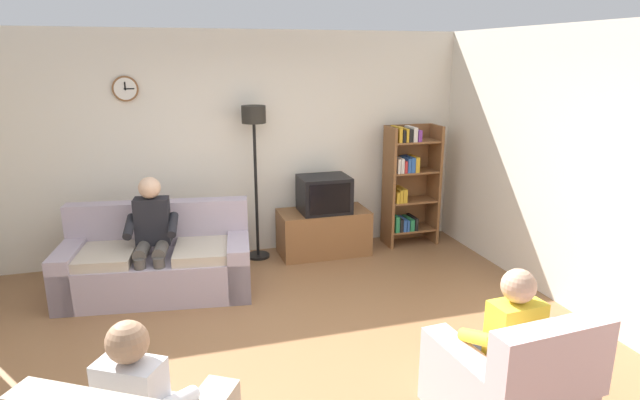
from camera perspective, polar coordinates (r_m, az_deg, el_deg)
ground_plane at (r=4.56m, az=-2.97°, el=-16.67°), size 12.00×12.00×0.00m
back_wall_assembly at (r=6.57m, az=-8.64°, el=5.85°), size 6.20×0.17×2.70m
right_wall at (r=5.41m, az=27.75°, el=2.21°), size 0.12×5.80×2.70m
couch at (r=5.82m, az=-17.02°, el=-6.52°), size 2.00×1.13×0.90m
tv_stand at (r=6.64m, az=0.38°, el=-3.45°), size 1.10×0.56×0.55m
tv at (r=6.47m, az=0.45°, el=0.64°), size 0.60×0.49×0.44m
bookshelf at (r=6.96m, az=9.38°, el=1.87°), size 0.68×0.36×1.56m
floor_lamp at (r=6.27m, az=-7.04°, el=6.38°), size 0.28×0.28×1.85m
armchair_near_bookshelf at (r=3.94m, az=19.55°, el=-18.30°), size 0.86×0.94×0.90m
person_on_couch at (r=5.59m, az=-17.61°, el=-3.27°), size 0.55×0.57×1.24m
person_in_right_armchair at (r=3.83m, az=19.11°, el=-13.73°), size 0.53×0.56×1.12m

